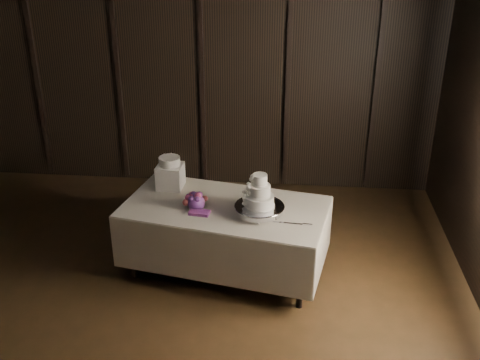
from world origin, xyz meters
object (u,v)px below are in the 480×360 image
at_px(display_table, 225,236).
at_px(wedding_cake, 257,194).
at_px(box_pedestal, 170,176).
at_px(small_cake, 169,161).
at_px(cake_stand, 259,210).
at_px(bouquet, 196,202).

bearing_deg(display_table, wedding_cake, -13.71).
height_order(display_table, box_pedestal, box_pedestal).
relative_size(display_table, small_cake, 9.75).
height_order(cake_stand, wedding_cake, wedding_cake).
height_order(cake_stand, box_pedestal, box_pedestal).
distance_m(box_pedestal, small_cake, 0.17).
height_order(display_table, cake_stand, cake_stand).
distance_m(cake_stand, small_cake, 1.12).
bearing_deg(small_cake, cake_stand, -27.60).
distance_m(bouquet, small_cake, 0.60).
relative_size(cake_stand, box_pedestal, 1.86).
xyz_separation_m(wedding_cake, small_cake, (-0.94, 0.52, 0.07)).
distance_m(cake_stand, box_pedestal, 1.10).
relative_size(display_table, wedding_cake, 6.52).
xyz_separation_m(display_table, cake_stand, (0.35, -0.14, 0.39)).
bearing_deg(box_pedestal, wedding_cake, -28.85).
bearing_deg(display_table, cake_stand, -10.25).
relative_size(box_pedestal, small_cake, 1.18).
distance_m(wedding_cake, small_cake, 1.08).
bearing_deg(wedding_cake, small_cake, 141.68).
height_order(cake_stand, bouquet, bouquet).
bearing_deg(wedding_cake, display_table, 145.84).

